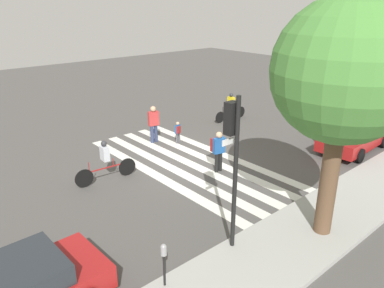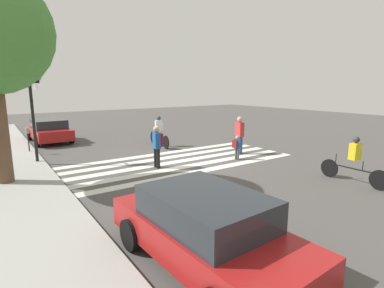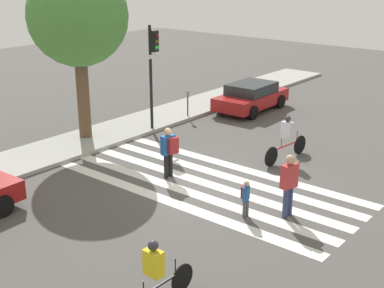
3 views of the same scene
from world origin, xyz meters
TOP-DOWN VIEW (x-y plane):
  - ground_plane at (0.00, 0.00)m, footprint 60.00×60.00m
  - sidewalk_curb at (0.00, 6.25)m, footprint 36.00×2.50m
  - crosswalk_stripes at (0.00, 0.00)m, footprint 4.02×10.00m
  - traffic_light at (2.97, 5.14)m, footprint 0.60×0.50m
  - parking_meter at (5.34, 5.29)m, footprint 0.15×0.15m
  - pedestrian_adult_blue_shirt at (-0.36, 1.33)m, footprint 0.50×0.46m
  - pedestrian_adult_tall_backpack at (-1.16, -2.22)m, footprint 0.33×0.31m
  - pedestrian_child_with_backpack at (-0.38, -3.11)m, footprint 0.54×0.34m
  - cyclist_near_curb at (3.50, -0.83)m, footprint 2.46×0.42m
  - cyclist_far_lane at (-5.86, -3.16)m, footprint 2.36×0.40m
  - car_parked_dark_suv at (-6.80, 3.81)m, footprint 4.26×2.04m
  - car_parked_silver_sedan at (8.34, 3.86)m, footprint 4.13×2.07m

SIDE VIEW (x-z plane):
  - ground_plane at x=0.00m, z-range 0.00..0.00m
  - crosswalk_stripes at x=0.00m, z-range 0.00..0.01m
  - sidewalk_curb at x=0.00m, z-range 0.00..0.14m
  - pedestrian_adult_tall_backpack at x=-1.16m, z-range 0.09..1.17m
  - car_parked_silver_sedan at x=8.34m, z-range 0.03..1.35m
  - car_parked_dark_suv at x=-6.80m, z-range 0.02..1.41m
  - cyclist_far_lane at x=-5.86m, z-range 0.06..1.67m
  - cyclist_near_curb at x=3.50m, z-range 0.05..1.70m
  - parking_meter at x=5.34m, z-range 0.32..1.63m
  - pedestrian_adult_blue_shirt at x=-0.36m, z-range 0.15..1.84m
  - pedestrian_child_with_backpack at x=-0.38m, z-range 0.12..1.94m
  - traffic_light at x=2.97m, z-range 0.88..5.28m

